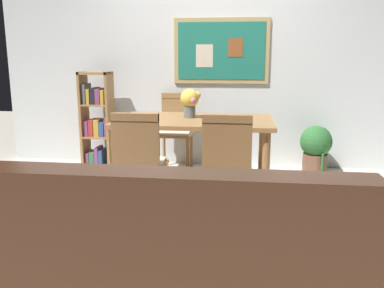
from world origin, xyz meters
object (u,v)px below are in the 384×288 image
object	(u,v)px
dining_table	(195,128)
tv_remote	(237,119)
leather_couch	(182,255)
dining_chair_near_left	(139,157)
potted_ivy	(316,148)
dining_chair_near_right	(227,160)
bookshelf	(97,123)
dining_chair_far_left	(176,125)
flower_vase	(190,101)

from	to	relation	value
dining_table	tv_remote	xyz separation A→B (m)	(0.41, -0.02, 0.10)
leather_couch	tv_remote	size ratio (longest dim) A/B	11.73
dining_chair_near_left	potted_ivy	bearing A→B (deg)	43.31
dining_chair_near_right	leather_couch	xyz separation A→B (m)	(-0.19, -1.20, -0.22)
bookshelf	potted_ivy	xyz separation A→B (m)	(2.60, 0.03, -0.25)
dining_chair_far_left	bookshelf	world-z (taller)	bookshelf
dining_chair_far_left	bookshelf	distance (m)	0.97
dining_table	tv_remote	bearing A→B (deg)	-3.17
dining_chair_far_left	flower_vase	size ratio (longest dim) A/B	3.16
dining_chair_near_left	tv_remote	xyz separation A→B (m)	(0.78, 0.76, 0.21)
dining_chair_near_right	potted_ivy	world-z (taller)	dining_chair_near_right
dining_chair_near_left	dining_chair_near_right	size ratio (longest dim) A/B	1.00
dining_table	dining_chair_near_right	size ratio (longest dim) A/B	1.67
bookshelf	flower_vase	size ratio (longest dim) A/B	4.03
dining_chair_near_right	potted_ivy	bearing A→B (deg)	58.78
dining_chair_near_left	tv_remote	world-z (taller)	dining_chair_near_left
leather_couch	dining_chair_far_left	bearing A→B (deg)	99.73
dining_chair_near_left	bookshelf	size ratio (longest dim) A/B	0.78
dining_chair_near_right	flower_vase	world-z (taller)	flower_vase
dining_chair_near_left	bookshelf	bearing A→B (deg)	120.34
dining_chair_near_left	leather_couch	world-z (taller)	dining_chair_near_left
dining_chair_near_left	tv_remote	bearing A→B (deg)	44.25
dining_chair_near_left	flower_vase	distance (m)	0.99
dining_table	dining_chair_far_left	world-z (taller)	dining_chair_far_left
dining_chair_far_left	flower_vase	xyz separation A→B (m)	(0.26, -0.76, 0.37)
dining_table	leather_couch	bearing A→B (deg)	-85.39
dining_chair_near_left	leather_couch	bearing A→B (deg)	-66.18
dining_table	potted_ivy	bearing A→B (deg)	31.39
dining_chair_near_right	tv_remote	bearing A→B (deg)	85.21
bookshelf	tv_remote	xyz separation A→B (m)	(1.70, -0.80, 0.20)
dining_table	dining_chair_near_left	bearing A→B (deg)	-115.21
dining_chair_near_right	dining_chair_far_left	bearing A→B (deg)	112.52
dining_chair_near_left	bookshelf	world-z (taller)	bookshelf
leather_couch	flower_vase	distance (m)	2.16
dining_chair_near_left	leather_couch	size ratio (longest dim) A/B	0.51
flower_vase	dining_chair_near_right	bearing A→B (deg)	-64.69
tv_remote	flower_vase	bearing A→B (deg)	168.80
bookshelf	potted_ivy	bearing A→B (deg)	0.56
dining_chair_near_right	dining_chair_near_left	bearing A→B (deg)	179.64
dining_chair_near_right	dining_table	bearing A→B (deg)	113.83
dining_chair_near_left	dining_chair_near_right	bearing A→B (deg)	-0.36
flower_vase	dining_chair_near_left	bearing A→B (deg)	-110.01
flower_vase	tv_remote	xyz separation A→B (m)	(0.47, -0.09, -0.16)
dining_chair_near_right	bookshelf	size ratio (longest dim) A/B	0.78
dining_chair_near_left	flower_vase	xyz separation A→B (m)	(0.31, 0.86, 0.37)
dining_chair_near_right	tv_remote	distance (m)	0.80
bookshelf	dining_table	bearing A→B (deg)	-31.15
dining_chair_far_left	tv_remote	size ratio (longest dim) A/B	5.93
flower_vase	tv_remote	bearing A→B (deg)	-11.20
dining_chair_far_left	leather_couch	size ratio (longest dim) A/B	0.51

